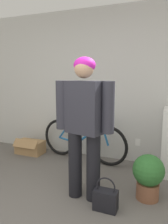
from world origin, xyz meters
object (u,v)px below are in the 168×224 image
at_px(person, 84,120).
at_px(cardboard_box, 30,147).
at_px(handbag, 106,199).
at_px(bicycle, 82,140).
at_px(potted_plant, 148,175).

relative_size(person, cardboard_box, 3.26).
bearing_deg(handbag, cardboard_box, 147.45).
relative_size(bicycle, handbag, 4.32).
bearing_deg(bicycle, cardboard_box, -167.56).
xyz_separation_m(handbag, potted_plant, (0.40, 0.40, 0.18)).
height_order(bicycle, handbag, bicycle).
distance_m(person, handbag, 0.91).
bearing_deg(bicycle, handbag, -49.55).
bearing_deg(person, bicycle, 127.56).
relative_size(bicycle, cardboard_box, 3.19).
xyz_separation_m(handbag, cardboard_box, (-1.84, 1.17, -0.00)).
relative_size(person, handbag, 4.41).
height_order(person, potted_plant, person).
xyz_separation_m(person, potted_plant, (0.72, 0.25, -0.66)).
bearing_deg(person, cardboard_box, 160.26).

